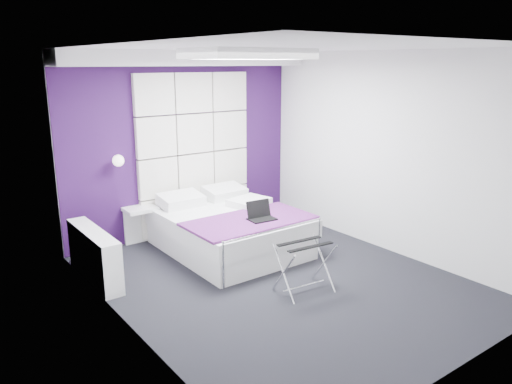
% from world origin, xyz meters
% --- Properties ---
extents(floor, '(4.40, 4.40, 0.00)m').
position_xyz_m(floor, '(0.00, 0.00, 0.00)').
color(floor, black).
rests_on(floor, ground).
extents(ceiling, '(4.40, 4.40, 0.00)m').
position_xyz_m(ceiling, '(0.00, 0.00, 2.60)').
color(ceiling, white).
rests_on(ceiling, wall_back).
extents(wall_back, '(3.60, 0.00, 3.60)m').
position_xyz_m(wall_back, '(0.00, 2.20, 1.30)').
color(wall_back, white).
rests_on(wall_back, floor).
extents(wall_left, '(0.00, 4.40, 4.40)m').
position_xyz_m(wall_left, '(-1.80, 0.00, 1.30)').
color(wall_left, white).
rests_on(wall_left, floor).
extents(wall_right, '(0.00, 4.40, 4.40)m').
position_xyz_m(wall_right, '(1.80, 0.00, 1.30)').
color(wall_right, white).
rests_on(wall_right, floor).
extents(accent_wall, '(3.58, 0.02, 2.58)m').
position_xyz_m(accent_wall, '(0.00, 2.19, 1.30)').
color(accent_wall, '#2F0F42').
rests_on(accent_wall, wall_back).
extents(soffit, '(3.58, 0.50, 0.20)m').
position_xyz_m(soffit, '(0.00, 1.95, 2.50)').
color(soffit, white).
rests_on(soffit, wall_back).
extents(headboard, '(1.80, 0.08, 2.30)m').
position_xyz_m(headboard, '(0.15, 2.14, 1.17)').
color(headboard, silver).
rests_on(headboard, wall_back).
extents(skylight, '(1.36, 0.86, 0.12)m').
position_xyz_m(skylight, '(0.00, 0.60, 2.55)').
color(skylight, white).
rests_on(skylight, ceiling).
extents(wall_lamp, '(0.15, 0.15, 0.15)m').
position_xyz_m(wall_lamp, '(-1.05, 2.06, 1.22)').
color(wall_lamp, white).
rests_on(wall_lamp, wall_back).
extents(radiator, '(0.22, 1.20, 0.60)m').
position_xyz_m(radiator, '(-1.69, 1.30, 0.30)').
color(radiator, white).
rests_on(radiator, floor).
extents(bed, '(1.61, 1.93, 0.68)m').
position_xyz_m(bed, '(0.08, 1.17, 0.29)').
color(bed, white).
rests_on(bed, floor).
extents(nightstand, '(0.43, 0.33, 0.05)m').
position_xyz_m(nightstand, '(-0.79, 2.02, 0.52)').
color(nightstand, white).
rests_on(nightstand, wall_back).
extents(luggage_rack, '(0.57, 0.42, 0.56)m').
position_xyz_m(luggage_rack, '(0.05, -0.37, 0.28)').
color(luggage_rack, silver).
rests_on(luggage_rack, floor).
extents(laptop, '(0.33, 0.24, 0.24)m').
position_xyz_m(laptop, '(0.20, 0.64, 0.60)').
color(laptop, black).
rests_on(laptop, bed).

